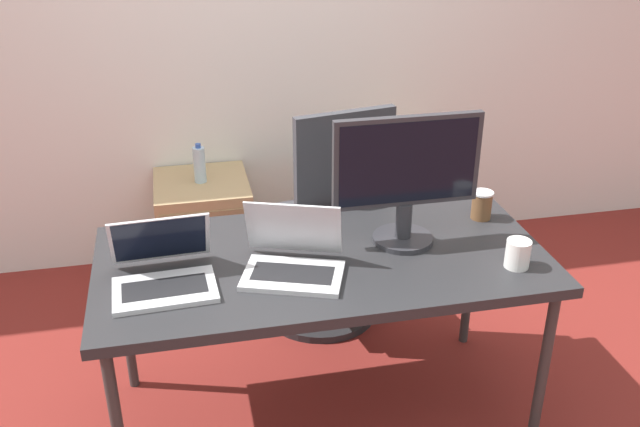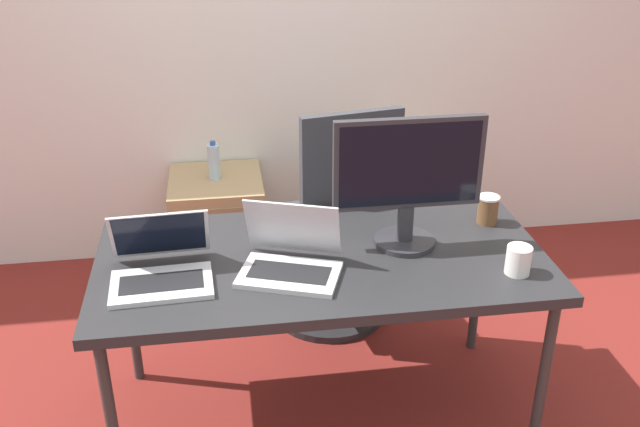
% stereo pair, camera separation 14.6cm
% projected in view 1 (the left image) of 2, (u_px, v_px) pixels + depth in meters
% --- Properties ---
extents(ground_plane, '(14.00, 14.00, 0.00)m').
position_uv_depth(ground_plane, '(322.00, 412.00, 2.90)').
color(ground_plane, maroon).
extents(wall_back, '(10.00, 0.05, 2.60)m').
position_uv_depth(wall_back, '(261.00, 18.00, 3.60)').
color(wall_back, silver).
rests_on(wall_back, ground_plane).
extents(desk, '(1.62, 0.80, 0.73)m').
position_uv_depth(desk, '(322.00, 267.00, 2.59)').
color(desk, '#28282B').
rests_on(desk, ground_plane).
extents(office_chair, '(0.56, 0.60, 1.11)m').
position_uv_depth(office_chair, '(326.00, 241.00, 3.31)').
color(office_chair, '#232326').
rests_on(office_chair, ground_plane).
extents(cabinet_left, '(0.47, 0.49, 0.55)m').
position_uv_depth(cabinet_left, '(205.00, 230.00, 3.74)').
color(cabinet_left, tan).
rests_on(cabinet_left, ground_plane).
extents(cabinet_right, '(0.47, 0.49, 0.55)m').
position_uv_depth(cabinet_right, '(392.00, 212.00, 3.93)').
color(cabinet_right, tan).
rests_on(cabinet_right, ground_plane).
extents(water_bottle, '(0.06, 0.06, 0.20)m').
position_uv_depth(water_bottle, '(200.00, 164.00, 3.57)').
color(water_bottle, silver).
rests_on(water_bottle, cabinet_left).
extents(laptop_left, '(0.35, 0.33, 0.22)m').
position_uv_depth(laptop_left, '(163.00, 272.00, 2.38)').
color(laptop_left, silver).
rests_on(laptop_left, desk).
extents(laptop_right, '(0.39, 0.38, 0.23)m').
position_uv_depth(laptop_right, '(293.00, 259.00, 2.45)').
color(laptop_right, silver).
rests_on(laptop_right, desk).
extents(monitor, '(0.54, 0.23, 0.49)m').
position_uv_depth(monitor, '(406.00, 177.00, 2.55)').
color(monitor, '#2D2D33').
rests_on(monitor, desk).
extents(coffee_cup_white, '(0.09, 0.09, 0.10)m').
position_uv_depth(coffee_cup_white, '(518.00, 254.00, 2.48)').
color(coffee_cup_white, white).
rests_on(coffee_cup_white, desk).
extents(coffee_cup_brown, '(0.08, 0.08, 0.11)m').
position_uv_depth(coffee_cup_brown, '(482.00, 205.00, 2.82)').
color(coffee_cup_brown, brown).
rests_on(coffee_cup_brown, desk).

